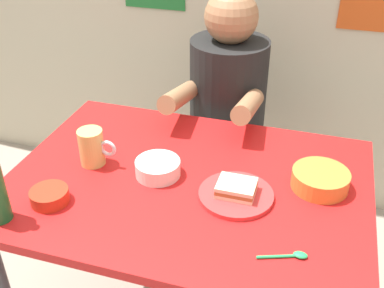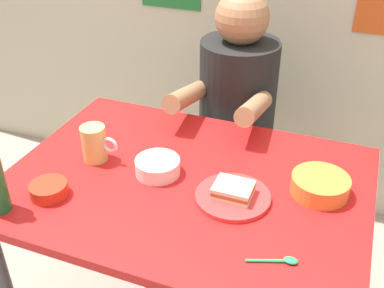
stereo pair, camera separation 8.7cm
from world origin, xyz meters
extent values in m
cube|color=red|center=(0.00, 0.00, 0.72)|extent=(1.10, 0.80, 0.03)
cylinder|color=#3F3F44|center=(-0.49, 0.34, 0.35)|extent=(0.05, 0.05, 0.71)
cylinder|color=#3F3F44|center=(0.49, 0.34, 0.35)|extent=(0.05, 0.05, 0.71)
cylinder|color=#4C4C51|center=(-0.02, 0.63, 0.21)|extent=(0.08, 0.08, 0.41)
cylinder|color=#2D2D33|center=(-0.02, 0.63, 0.43)|extent=(0.34, 0.34, 0.04)
cylinder|color=black|center=(-0.02, 0.63, 0.71)|extent=(0.32, 0.32, 0.52)
sphere|color=#A0704C|center=(-0.02, 0.63, 1.06)|extent=(0.21, 0.21, 0.21)
cylinder|color=#A0704C|center=(-0.15, 0.38, 0.82)|extent=(0.07, 0.31, 0.14)
cylinder|color=#A0704C|center=(0.11, 0.38, 0.82)|extent=(0.07, 0.31, 0.14)
cylinder|color=red|center=(0.16, -0.04, 0.75)|extent=(0.22, 0.22, 0.01)
cube|color=beige|center=(0.16, -0.04, 0.76)|extent=(0.11, 0.09, 0.01)
cube|color=#9E592D|center=(0.16, -0.04, 0.77)|extent=(0.11, 0.09, 0.01)
cube|color=beige|center=(0.16, -0.04, 0.78)|extent=(0.11, 0.09, 0.01)
cylinder|color=#D1BC66|center=(-0.32, 0.00, 0.80)|extent=(0.08, 0.08, 0.12)
torus|color=silver|center=(-0.26, 0.00, 0.81)|extent=(0.06, 0.01, 0.06)
cylinder|color=silver|center=(-0.10, 0.00, 0.77)|extent=(0.14, 0.14, 0.05)
cylinder|color=tan|center=(-0.10, 0.00, 0.78)|extent=(0.11, 0.11, 0.02)
cylinder|color=orange|center=(0.39, 0.08, 0.77)|extent=(0.17, 0.17, 0.05)
cylinder|color=#B25B2D|center=(0.39, 0.08, 0.78)|extent=(0.14, 0.14, 0.02)
cylinder|color=red|center=(-0.34, -0.22, 0.76)|extent=(0.11, 0.11, 0.04)
cylinder|color=#A33521|center=(-0.34, -0.22, 0.77)|extent=(0.09, 0.09, 0.02)
cylinder|color=#26A559|center=(0.31, -0.24, 0.74)|extent=(0.11, 0.05, 0.01)
ellipsoid|color=#26A559|center=(0.36, -0.22, 0.75)|extent=(0.04, 0.02, 0.01)
camera|label=1|loc=(0.35, -1.09, 1.58)|focal=43.23mm
camera|label=2|loc=(0.43, -1.06, 1.58)|focal=43.23mm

